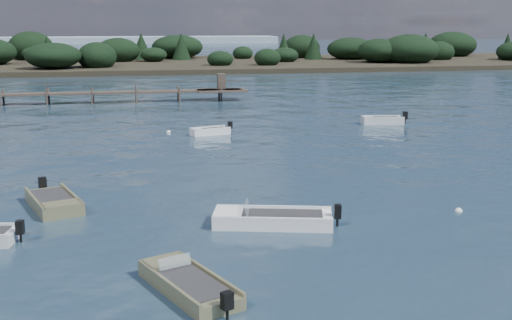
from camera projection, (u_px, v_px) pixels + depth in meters
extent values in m
plane|color=#172837|center=(174.00, 89.00, 76.90)|extent=(400.00, 400.00, 0.00)
cube|color=silver|center=(382.00, 123.00, 50.68)|extent=(3.33, 1.66, 0.75)
cube|color=silver|center=(367.00, 117.00, 50.50)|extent=(0.90, 1.24, 0.15)
cube|color=#28282B|center=(386.00, 118.00, 50.62)|extent=(2.29, 1.28, 0.13)
cube|color=silver|center=(384.00, 118.00, 50.02)|extent=(3.19, 0.52, 0.15)
cube|color=silver|center=(381.00, 116.00, 51.15)|extent=(3.19, 0.52, 0.15)
cube|color=black|center=(405.00, 115.00, 50.69)|extent=(0.34, 0.40, 0.59)
cylinder|color=black|center=(405.00, 122.00, 50.80)|extent=(0.12, 0.12, 0.59)
cube|color=black|center=(20.00, 227.00, 23.40)|extent=(0.30, 0.35, 0.50)
cylinder|color=black|center=(21.00, 239.00, 23.49)|extent=(0.11, 0.11, 0.50)
cube|color=#736F4D|center=(189.00, 289.00, 19.21)|extent=(2.94, 4.33, 0.62)
cube|color=#736F4D|center=(166.00, 262.00, 20.39)|extent=(1.62, 1.42, 0.12)
cube|color=#28282B|center=(194.00, 283.00, 18.88)|extent=(2.17, 3.01, 0.11)
cube|color=#736F4D|center=(167.00, 283.00, 18.75)|extent=(1.65, 3.79, 0.12)
cube|color=#736F4D|center=(209.00, 272.00, 19.51)|extent=(1.65, 3.79, 0.12)
cube|color=black|center=(227.00, 300.00, 17.30)|extent=(0.37, 0.34, 0.49)
cylinder|color=black|center=(227.00, 315.00, 17.39)|extent=(0.12, 0.12, 0.49)
cube|color=silver|center=(175.00, 262.00, 19.82)|extent=(1.05, 0.54, 0.37)
cube|color=white|center=(210.00, 133.00, 45.87)|extent=(2.96, 1.81, 0.64)
cube|color=white|center=(196.00, 129.00, 45.33)|extent=(0.91, 1.14, 0.13)
cube|color=#28282B|center=(213.00, 129.00, 45.90)|extent=(2.05, 1.36, 0.11)
cube|color=white|center=(213.00, 129.00, 45.36)|extent=(2.69, 0.86, 0.13)
cube|color=white|center=(207.00, 127.00, 46.22)|extent=(2.69, 0.86, 0.13)
cube|color=black|center=(230.00, 125.00, 46.47)|extent=(0.33, 0.37, 0.51)
cylinder|color=black|center=(230.00, 131.00, 46.56)|extent=(0.11, 0.11, 0.51)
cube|color=#736F4D|center=(54.00, 205.00, 27.87)|extent=(2.87, 4.22, 0.70)
cube|color=#736F4D|center=(61.00, 205.00, 26.53)|extent=(1.76, 1.38, 0.14)
cube|color=#28282B|center=(52.00, 196.00, 28.07)|extent=(2.14, 2.94, 0.12)
cube|color=#736F4D|center=(72.00, 194.00, 28.17)|extent=(1.35, 3.71, 0.14)
cube|color=#736F4D|center=(34.00, 199.00, 27.40)|extent=(1.35, 3.71, 0.14)
cube|color=black|center=(42.00, 183.00, 29.59)|extent=(0.41, 0.37, 0.55)
cylinder|color=black|center=(43.00, 193.00, 29.69)|extent=(0.13, 0.13, 0.55)
cube|color=white|center=(273.00, 223.00, 25.48)|extent=(4.97, 2.88, 0.68)
cube|color=white|center=(228.00, 212.00, 25.51)|extent=(1.48, 1.81, 0.14)
cube|color=#28282B|center=(282.00, 215.00, 25.39)|extent=(3.43, 2.16, 0.12)
cube|color=white|center=(272.00, 219.00, 24.60)|extent=(4.55, 1.30, 0.14)
cube|color=white|center=(274.00, 207.00, 26.20)|extent=(4.55, 1.30, 0.14)
cube|color=black|center=(338.00, 211.00, 25.22)|extent=(0.35, 0.39, 0.54)
cylinder|color=black|center=(337.00, 223.00, 25.32)|extent=(0.12, 0.12, 0.54)
cube|color=silver|center=(247.00, 207.00, 25.41)|extent=(0.47, 1.26, 0.41)
sphere|color=white|center=(458.00, 211.00, 27.35)|extent=(0.32, 0.32, 0.32)
sphere|color=white|center=(37.00, 207.00, 28.04)|extent=(0.32, 0.32, 0.32)
sphere|color=white|center=(169.00, 132.00, 46.84)|extent=(0.32, 0.32, 0.32)
cube|color=#453A32|center=(222.00, 90.00, 65.94)|extent=(5.00, 3.20, 0.18)
cube|color=#453A32|center=(221.00, 82.00, 65.75)|extent=(0.80, 0.80, 1.60)
cylinder|color=#453A32|center=(0.00, 102.00, 61.19)|extent=(0.20, 0.20, 2.20)
cylinder|color=#453A32|center=(4.00, 100.00, 62.83)|extent=(0.20, 0.20, 2.20)
cylinder|color=#453A32|center=(47.00, 101.00, 61.99)|extent=(0.20, 0.20, 2.20)
cylinder|color=#453A32|center=(49.00, 99.00, 63.63)|extent=(0.20, 0.20, 2.20)
cylinder|color=#453A32|center=(92.00, 100.00, 62.80)|extent=(0.20, 0.20, 2.20)
cylinder|color=#453A32|center=(93.00, 98.00, 64.44)|extent=(0.20, 0.20, 2.20)
cylinder|color=#453A32|center=(136.00, 99.00, 63.61)|extent=(0.20, 0.20, 2.20)
cylinder|color=#453A32|center=(136.00, 97.00, 65.25)|extent=(0.20, 0.20, 2.20)
cylinder|color=#453A32|center=(179.00, 98.00, 64.41)|extent=(0.20, 0.20, 2.20)
cylinder|color=#453A32|center=(178.00, 96.00, 66.05)|extent=(0.20, 0.20, 2.20)
cylinder|color=#453A32|center=(221.00, 97.00, 65.22)|extent=(0.20, 0.20, 2.20)
cylinder|color=#453A32|center=(219.00, 95.00, 66.86)|extent=(0.20, 0.20, 2.20)
cube|color=black|center=(293.00, 65.00, 119.98)|extent=(190.00, 40.00, 1.60)
ellipsoid|color=black|center=(293.00, 50.00, 119.39)|extent=(180.50, 36.00, 4.40)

